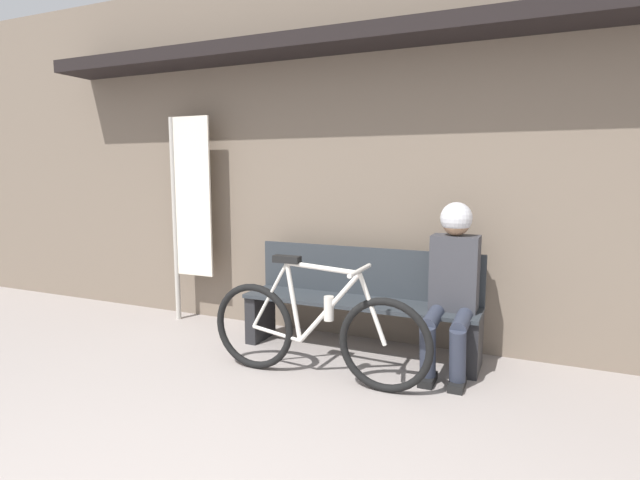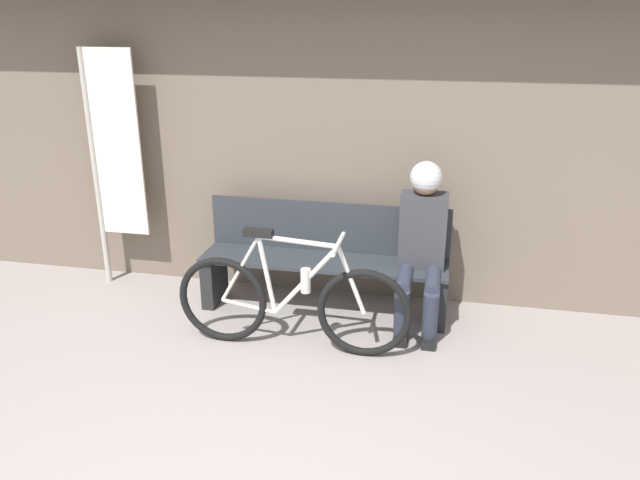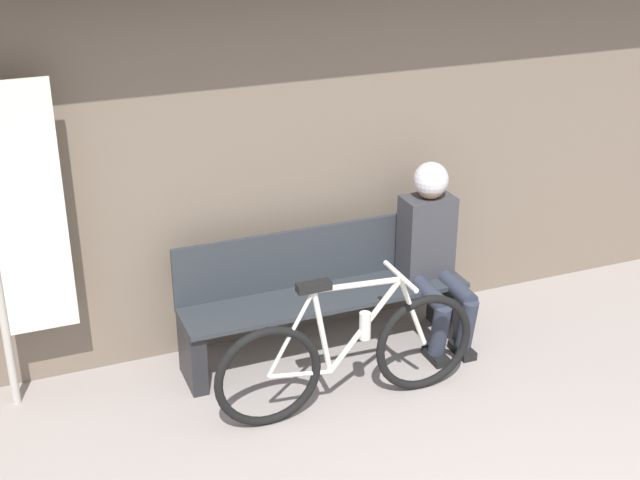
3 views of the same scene
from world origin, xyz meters
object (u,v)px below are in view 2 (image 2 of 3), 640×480
at_px(banner_pole, 111,153).
at_px(person_seated, 422,236).
at_px(park_bench_near, 325,261).
at_px(bicycle, 292,302).

bearing_deg(banner_pole, person_seated, -5.36).
height_order(park_bench_near, banner_pole, banner_pole).
distance_m(person_seated, banner_pole, 2.59).
distance_m(bicycle, person_seated, 1.06).
relative_size(bicycle, banner_pole, 0.84).
xyz_separation_m(person_seated, banner_pole, (-2.54, 0.24, 0.44)).
height_order(park_bench_near, bicycle, bicycle).
relative_size(person_seated, banner_pole, 0.63).
xyz_separation_m(park_bench_near, person_seated, (0.74, -0.11, 0.30)).
bearing_deg(banner_pole, bicycle, -24.83).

